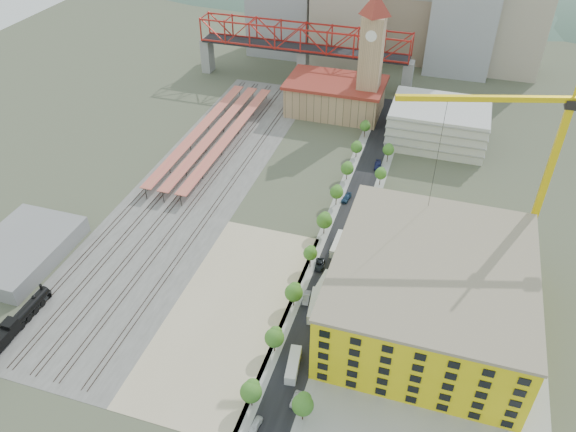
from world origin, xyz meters
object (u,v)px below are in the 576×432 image
(locomotive, at_px, (21,318))
(site_trailer_b, at_px, (315,306))
(site_trailer_a, at_px, (293,365))
(site_trailer_c, at_px, (323,285))
(construction_building, at_px, (429,292))
(site_trailer_d, at_px, (338,244))
(tower_crane, at_px, (540,152))
(car_0, at_px, (256,425))
(clock_tower, at_px, (372,47))

(locomotive, bearing_deg, site_trailer_b, 21.13)
(site_trailer_a, bearing_deg, site_trailer_b, 82.51)
(locomotive, distance_m, site_trailer_b, 70.76)
(site_trailer_c, bearing_deg, site_trailer_b, -82.83)
(site_trailer_b, bearing_deg, construction_building, 3.37)
(site_trailer_b, xyz_separation_m, site_trailer_d, (0.00, 24.74, -0.05))
(construction_building, bearing_deg, site_trailer_c, 173.31)
(tower_crane, bearing_deg, construction_building, -124.55)
(site_trailer_a, relative_size, site_trailer_c, 1.00)
(locomotive, bearing_deg, tower_crane, 27.54)
(car_0, bearing_deg, locomotive, 178.44)
(construction_building, relative_size, car_0, 12.27)
(site_trailer_c, bearing_deg, site_trailer_d, 97.17)
(clock_tower, xyz_separation_m, tower_crane, (52.94, -72.50, 6.20))
(site_trailer_a, bearing_deg, car_0, -108.11)
(car_0, bearing_deg, construction_building, 60.34)
(tower_crane, xyz_separation_m, site_trailer_d, (-44.94, -7.61, -33.52))
(site_trailer_b, relative_size, car_0, 2.53)
(construction_building, relative_size, site_trailer_b, 4.85)
(clock_tower, relative_size, construction_building, 1.03)
(site_trailer_d, bearing_deg, site_trailer_c, -89.16)
(site_trailer_a, distance_m, site_trailer_d, 43.34)
(locomotive, distance_m, tower_crane, 129.35)
(site_trailer_d, distance_m, car_0, 59.42)
(locomotive, relative_size, site_trailer_b, 2.14)
(clock_tower, bearing_deg, site_trailer_d, -84.30)
(site_trailer_b, distance_m, site_trailer_c, 7.91)
(site_trailer_a, height_order, site_trailer_c, site_trailer_a)
(clock_tower, xyz_separation_m, site_trailer_b, (8.00, -104.85, -27.27))
(clock_tower, distance_m, site_trailer_b, 108.63)
(construction_building, xyz_separation_m, site_trailer_b, (-26.00, -4.86, -7.98))
(locomotive, xyz_separation_m, car_0, (63.00, -9.09, -1.38))
(construction_building, height_order, site_trailer_c, construction_building)
(car_0, bearing_deg, site_trailer_d, 93.76)
(tower_crane, distance_m, site_trailer_d, 56.57)
(clock_tower, height_order, site_trailer_b, clock_tower)
(site_trailer_b, xyz_separation_m, car_0, (-3.00, -34.60, -0.73))
(site_trailer_b, distance_m, car_0, 34.74)
(tower_crane, xyz_separation_m, site_trailer_b, (-44.94, -32.35, -33.47))
(construction_building, distance_m, site_trailer_c, 27.42)
(clock_tower, height_order, tower_crane, tower_crane)
(clock_tower, xyz_separation_m, site_trailer_a, (8.00, -123.44, -27.43))
(tower_crane, height_order, site_trailer_a, tower_crane)
(tower_crane, relative_size, site_trailer_d, 5.61)
(construction_building, xyz_separation_m, car_0, (-29.00, -39.46, -8.71))
(construction_building, relative_size, site_trailer_c, 5.47)
(clock_tower, bearing_deg, construction_building, -71.22)
(construction_building, height_order, tower_crane, tower_crane)
(clock_tower, bearing_deg, locomotive, -113.99)
(locomotive, bearing_deg, car_0, -8.21)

